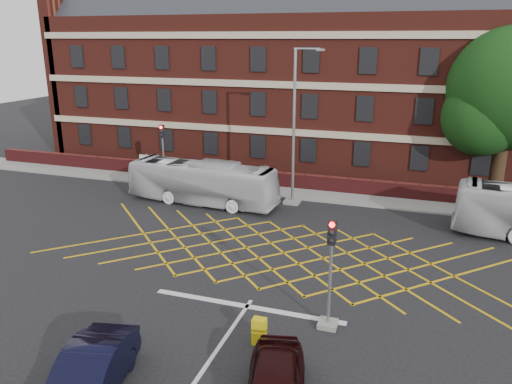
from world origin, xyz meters
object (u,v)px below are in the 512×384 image
(traffic_light_near, at_px, (330,284))
(bus_left, at_px, (202,182))
(traffic_light_far, at_px, (164,159))
(street_lamp, at_px, (294,152))
(direction_signs, at_px, (147,165))
(deciduous_tree, at_px, (508,97))
(car_navy, at_px, (88,376))
(utility_cabinet, at_px, (259,331))

(traffic_light_near, bearing_deg, bus_left, 131.56)
(traffic_light_near, xyz_separation_m, traffic_light_far, (-15.29, 15.53, 0.00))
(traffic_light_near, distance_m, traffic_light_far, 21.79)
(street_lamp, height_order, direction_signs, street_lamp)
(deciduous_tree, xyz_separation_m, direction_signs, (-24.05, -5.16, -5.25))
(car_navy, bearing_deg, street_lamp, 73.97)
(bus_left, height_order, traffic_light_far, traffic_light_far)
(car_navy, xyz_separation_m, direction_signs, (-10.30, 20.91, 0.60))
(car_navy, height_order, traffic_light_near, traffic_light_near)
(deciduous_tree, distance_m, traffic_light_near, 21.97)
(direction_signs, bearing_deg, traffic_light_near, -42.23)
(street_lamp, distance_m, direction_signs, 11.67)
(bus_left, bearing_deg, car_navy, -161.73)
(car_navy, distance_m, direction_signs, 23.31)
(traffic_light_far, bearing_deg, direction_signs, -145.26)
(deciduous_tree, bearing_deg, traffic_light_far, -169.06)
(traffic_light_near, height_order, utility_cabinet, traffic_light_near)
(car_navy, height_order, deciduous_tree, deciduous_tree)
(car_navy, xyz_separation_m, traffic_light_near, (6.02, 6.09, 0.99))
(traffic_light_far, bearing_deg, deciduous_tree, 10.94)
(bus_left, height_order, direction_signs, bus_left)
(traffic_light_near, xyz_separation_m, street_lamp, (-4.89, 13.67, 1.66))
(car_navy, xyz_separation_m, traffic_light_far, (-9.27, 21.62, 0.99))
(traffic_light_far, distance_m, utility_cabinet, 21.86)
(traffic_light_near, distance_m, utility_cabinet, 3.07)
(bus_left, distance_m, utility_cabinet, 16.08)
(deciduous_tree, relative_size, traffic_light_far, 2.61)
(street_lamp, xyz_separation_m, direction_signs, (-11.43, 1.15, -2.05))
(deciduous_tree, bearing_deg, utility_cabinet, -114.23)
(car_navy, height_order, direction_signs, direction_signs)
(traffic_light_near, bearing_deg, utility_cabinet, -138.46)
(car_navy, bearing_deg, direction_signs, 103.47)
(traffic_light_far, bearing_deg, traffic_light_near, -45.44)
(traffic_light_far, distance_m, direction_signs, 1.31)
(bus_left, distance_m, direction_signs, 6.55)
(traffic_light_near, relative_size, utility_cabinet, 4.31)
(deciduous_tree, relative_size, traffic_light_near, 2.61)
(direction_signs, bearing_deg, utility_cabinet, -49.51)
(bus_left, distance_m, street_lamp, 6.24)
(bus_left, xyz_separation_m, direction_signs, (-5.83, 2.98, -0.01))
(traffic_light_far, xyz_separation_m, street_lamp, (10.40, -1.86, 1.66))
(bus_left, height_order, street_lamp, street_lamp)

